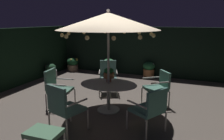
# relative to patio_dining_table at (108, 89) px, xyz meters

# --- Properties ---
(ground_plane) EXTENTS (8.00, 8.00, 0.02)m
(ground_plane) POSITION_rel_patio_dining_table_xyz_m (-0.06, 0.15, -0.58)
(ground_plane) COLOR #5E534A
(hedge_backdrop_rear) EXTENTS (8.00, 0.30, 2.02)m
(hedge_backdrop_rear) POSITION_rel_patio_dining_table_xyz_m (-0.06, 4.00, 0.44)
(hedge_backdrop_rear) COLOR black
(hedge_backdrop_rear) RESTS_ON ground_plane
(patio_dining_table) EXTENTS (1.46, 1.14, 0.72)m
(patio_dining_table) POSITION_rel_patio_dining_table_xyz_m (0.00, 0.00, 0.00)
(patio_dining_table) COLOR #B7B1A6
(patio_dining_table) RESTS_ON ground_plane
(patio_umbrella) EXTENTS (2.46, 2.46, 2.53)m
(patio_umbrella) POSITION_rel_patio_dining_table_xyz_m (-0.00, -0.00, 1.68)
(patio_umbrella) COLOR #BCB0AC
(patio_umbrella) RESTS_ON ground_plane
(centerpiece_planter) EXTENTS (0.28, 0.28, 0.39)m
(centerpiece_planter) POSITION_rel_patio_dining_table_xyz_m (-0.05, 0.16, 0.37)
(centerpiece_planter) COLOR #AA664E
(centerpiece_planter) RESTS_ON patio_dining_table
(patio_chair_north) EXTENTS (0.80, 0.79, 0.94)m
(patio_chair_north) POSITION_rel_patio_dining_table_xyz_m (1.12, 0.85, -0.01)
(patio_chair_north) COLOR #B9B4AA
(patio_chair_north) RESTS_ON ground_plane
(patio_chair_northeast) EXTENTS (0.76, 0.78, 1.02)m
(patio_chair_northeast) POSITION_rel_patio_dining_table_xyz_m (-0.56, 1.31, 0.02)
(patio_chair_northeast) COLOR #BCB3A5
(patio_chair_northeast) RESTS_ON ground_plane
(patio_chair_east) EXTENTS (0.69, 0.68, 1.00)m
(patio_chair_east) POSITION_rel_patio_dining_table_xyz_m (-1.40, -0.24, -0.00)
(patio_chair_east) COLOR #B8B1AC
(patio_chair_east) RESTS_ON ground_plane
(patio_chair_southeast) EXTENTS (0.74, 0.74, 1.04)m
(patio_chair_southeast) POSITION_rel_patio_dining_table_xyz_m (-0.41, -1.36, 0.02)
(patio_chair_southeast) COLOR #BBB0A4
(patio_chair_southeast) RESTS_ON ground_plane
(patio_chair_south) EXTENTS (0.81, 0.82, 0.97)m
(patio_chair_south) POSITION_rel_patio_dining_table_xyz_m (1.22, -0.72, -0.01)
(patio_chair_south) COLOR #BAB1A8
(patio_chair_south) RESTS_ON ground_plane
(ottoman_footrest) EXTENTS (0.60, 0.45, 0.44)m
(ottoman_footrest) POSITION_rel_patio_dining_table_xyz_m (-0.32, -2.11, -0.19)
(ottoman_footrest) COLOR #BCB6AA
(ottoman_footrest) RESTS_ON ground_plane
(potted_plant_back_right) EXTENTS (0.53, 0.52, 0.61)m
(potted_plant_back_right) POSITION_rel_patio_dining_table_xyz_m (-3.24, 3.50, -0.25)
(potted_plant_back_right) COLOR #836852
(potted_plant_back_right) RESTS_ON ground_plane
(potted_plant_back_left) EXTENTS (0.48, 0.48, 0.63)m
(potted_plant_back_left) POSITION_rel_patio_dining_table_xyz_m (0.25, 3.69, -0.24)
(potted_plant_back_left) COLOR #AA693E
(potted_plant_back_left) RESTS_ON ground_plane
(potted_plant_left_near) EXTENTS (0.53, 0.53, 0.71)m
(potted_plant_left_near) POSITION_rel_patio_dining_table_xyz_m (-1.39, 3.36, -0.18)
(potted_plant_left_near) COLOR beige
(potted_plant_left_near) RESTS_ON ground_plane
(potted_plant_right_near) EXTENTS (0.48, 0.48, 0.56)m
(potted_plant_right_near) POSITION_rel_patio_dining_table_xyz_m (-3.46, 2.19, -0.30)
(potted_plant_right_near) COLOR beige
(potted_plant_right_near) RESTS_ON ground_plane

